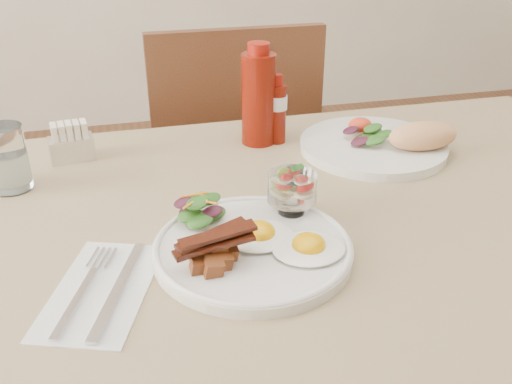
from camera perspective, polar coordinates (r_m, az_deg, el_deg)
The scene contains 13 objects.
table at distance 0.95m, azimuth 5.58°, elevation -6.98°, with size 1.33×0.88×0.75m.
chair_far at distance 1.58m, azimuth -2.62°, elevation 2.31°, with size 0.42×0.42×0.93m.
main_plate at distance 0.80m, azimuth -0.33°, elevation -5.78°, with size 0.28×0.28×0.02m, color silver.
fried_eggs at distance 0.79m, azimuth 2.76°, elevation -4.84°, with size 0.16×0.14×0.03m.
bacon_potato_pile at distance 0.75m, azimuth -4.22°, elevation -5.84°, with size 0.11×0.07×0.05m.
side_salad at distance 0.85m, azimuth -5.63°, elevation -1.83°, with size 0.08×0.08×0.04m.
fruit_cup at distance 0.86m, azimuth 3.62°, elevation 0.44°, with size 0.08×0.08×0.08m.
second_plate at distance 1.14m, azimuth 12.74°, elevation 4.87°, with size 0.29×0.29×0.07m.
ketchup_bottle at distance 1.13m, azimuth 0.25°, elevation 9.44°, with size 0.08×0.08×0.20m.
hot_sauce_bottle at distance 1.14m, azimuth 2.13°, elevation 8.18°, with size 0.05×0.05×0.14m.
sugar_caddy at distance 1.13m, azimuth -17.99°, elevation 4.62°, with size 0.09×0.05×0.07m.
water_glass at distance 1.04m, azimuth -23.53°, elevation 2.75°, with size 0.07×0.07×0.11m.
napkin_cutlery at distance 0.76m, azimuth -15.09°, elevation -9.38°, with size 0.18×0.24×0.01m.
Camera 1 is at (-0.28, -0.73, 1.21)m, focal length 40.00 mm.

